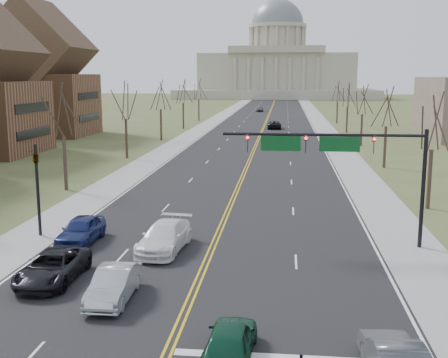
% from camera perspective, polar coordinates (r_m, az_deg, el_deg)
% --- Properties ---
extents(ground, '(600.00, 600.00, 0.00)m').
position_cam_1_polar(ground, '(23.17, -5.17, -15.93)').
color(ground, '#485128').
rests_on(ground, ground).
extents(road, '(20.00, 380.00, 0.01)m').
position_cam_1_polar(road, '(130.80, 4.33, 5.95)').
color(road, black).
rests_on(road, ground).
extents(cross_road, '(120.00, 14.00, 0.01)m').
position_cam_1_polar(cross_road, '(28.58, -2.78, -10.62)').
color(cross_road, black).
rests_on(cross_road, ground).
extents(sidewalk_left, '(4.00, 380.00, 0.03)m').
position_cam_1_polar(sidewalk_left, '(131.73, -0.92, 6.01)').
color(sidewalk_left, gray).
rests_on(sidewalk_left, ground).
extents(sidewalk_right, '(4.00, 380.00, 0.03)m').
position_cam_1_polar(sidewalk_right, '(130.96, 9.61, 5.84)').
color(sidewalk_right, gray).
rests_on(sidewalk_right, ground).
extents(center_line, '(0.42, 380.00, 0.01)m').
position_cam_1_polar(center_line, '(130.80, 4.33, 5.95)').
color(center_line, gold).
rests_on(center_line, road).
extents(edge_line_left, '(0.15, 380.00, 0.01)m').
position_cam_1_polar(edge_line_left, '(131.48, 0.04, 6.01)').
color(edge_line_left, silver).
rests_on(edge_line_left, road).
extents(edge_line_right, '(0.15, 380.00, 0.01)m').
position_cam_1_polar(edge_line_right, '(130.85, 8.65, 5.87)').
color(edge_line_right, silver).
rests_on(edge_line_right, road).
extents(stop_bar, '(9.50, 0.50, 0.01)m').
position_cam_1_polar(stop_bar, '(21.90, 7.86, -17.61)').
color(stop_bar, silver).
rests_on(stop_bar, road).
extents(capitol, '(90.00, 60.00, 50.00)m').
position_cam_1_polar(capitol, '(270.30, 5.39, 11.27)').
color(capitol, '#B0AC93').
rests_on(capitol, ground).
extents(signal_mast, '(12.12, 0.44, 7.20)m').
position_cam_1_polar(signal_mast, '(34.28, 11.54, 2.68)').
color(signal_mast, black).
rests_on(signal_mast, ground).
extents(signal_left, '(0.32, 0.36, 6.00)m').
position_cam_1_polar(signal_left, '(37.87, -18.45, -0.06)').
color(signal_left, black).
rests_on(signal_left, ground).
extents(tree_r_0, '(3.74, 3.74, 8.50)m').
position_cam_1_polar(tree_r_0, '(45.89, 20.47, 5.15)').
color(tree_r_0, '#31231D').
rests_on(tree_r_0, ground).
extents(tree_l_0, '(3.96, 3.96, 9.00)m').
position_cam_1_polar(tree_l_0, '(52.30, -16.09, 6.40)').
color(tree_l_0, '#31231D').
rests_on(tree_l_0, ground).
extents(tree_r_1, '(3.74, 3.74, 8.50)m').
position_cam_1_polar(tree_r_1, '(65.41, 16.21, 6.80)').
color(tree_r_1, '#31231D').
rests_on(tree_r_1, ground).
extents(tree_l_1, '(3.96, 3.96, 9.00)m').
position_cam_1_polar(tree_l_1, '(71.19, -10.00, 7.63)').
color(tree_l_1, '#31231D').
rests_on(tree_l_1, ground).
extents(tree_r_2, '(3.74, 3.74, 8.50)m').
position_cam_1_polar(tree_r_2, '(85.16, 13.91, 7.67)').
color(tree_r_2, '#31231D').
rests_on(tree_r_2, ground).
extents(tree_l_2, '(3.96, 3.96, 9.00)m').
position_cam_1_polar(tree_l_2, '(90.56, -6.47, 8.30)').
color(tree_l_2, '#31231D').
rests_on(tree_l_2, ground).
extents(tree_r_3, '(3.74, 3.74, 8.50)m').
position_cam_1_polar(tree_r_3, '(105.00, 12.47, 8.20)').
color(tree_r_3, '#31231D').
rests_on(tree_r_3, ground).
extents(tree_l_3, '(3.96, 3.96, 9.00)m').
position_cam_1_polar(tree_l_3, '(110.15, -4.19, 8.72)').
color(tree_l_3, '#31231D').
rests_on(tree_l_3, ground).
extents(tree_r_4, '(3.74, 3.74, 8.50)m').
position_cam_1_polar(tree_r_4, '(124.89, 11.49, 8.56)').
color(tree_r_4, '#31231D').
rests_on(tree_r_4, ground).
extents(tree_l_4, '(3.96, 3.96, 9.00)m').
position_cam_1_polar(tree_l_4, '(129.87, -2.59, 9.00)').
color(tree_l_4, '#31231D').
rests_on(tree_l_4, ground).
extents(bldg_left_far, '(17.10, 14.28, 23.25)m').
position_cam_1_polar(bldg_left_far, '(103.34, -18.20, 9.56)').
color(bldg_left_far, brown).
rests_on(bldg_left_far, ground).
extents(car_nb_inner_lead, '(1.95, 4.41, 1.48)m').
position_cam_1_polar(car_nb_inner_lead, '(21.33, 0.61, -16.09)').
color(car_nb_inner_lead, '#0E3F28').
rests_on(car_nb_inner_lead, road).
extents(car_sb_inner_lead, '(1.68, 4.63, 1.52)m').
position_cam_1_polar(car_sb_inner_lead, '(26.88, -11.12, -10.46)').
color(car_sb_inner_lead, '#ABAEB3').
rests_on(car_sb_inner_lead, road).
extents(car_sb_outer_lead, '(2.51, 5.42, 1.50)m').
position_cam_1_polar(car_sb_outer_lead, '(29.97, -17.01, -8.53)').
color(car_sb_outer_lead, black).
rests_on(car_sb_outer_lead, road).
extents(car_sb_inner_second, '(2.84, 5.91, 1.66)m').
position_cam_1_polar(car_sb_inner_second, '(33.67, -6.07, -5.88)').
color(car_sb_inner_second, white).
rests_on(car_sb_inner_second, road).
extents(car_sb_outer_second, '(2.02, 4.92, 1.67)m').
position_cam_1_polar(car_sb_outer_second, '(36.03, -14.33, -5.05)').
color(car_sb_outer_second, navy).
rests_on(car_sb_outer_second, road).
extents(car_far_nb, '(2.82, 5.80, 1.59)m').
position_cam_1_polar(car_far_nb, '(110.59, 5.13, 5.53)').
color(car_far_nb, black).
rests_on(car_far_nb, road).
extents(car_far_sb, '(1.81, 4.30, 1.45)m').
position_cam_1_polar(car_far_sb, '(162.88, 3.65, 7.10)').
color(car_far_sb, '#56585E').
rests_on(car_far_sb, road).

